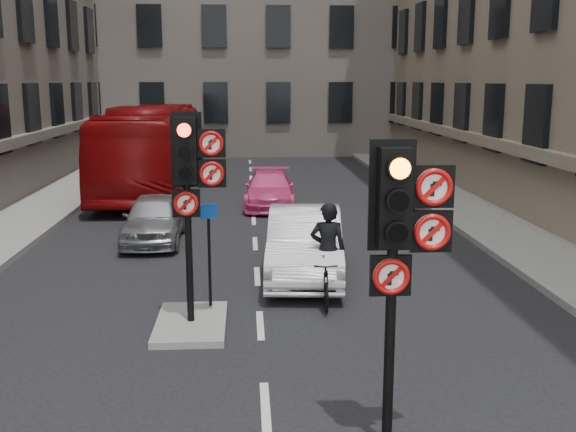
{
  "coord_description": "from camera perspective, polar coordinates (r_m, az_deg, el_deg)",
  "views": [
    {
      "loc": [
        -0.22,
        -6.16,
        4.21
      ],
      "look_at": [
        0.28,
        1.78,
        2.6
      ],
      "focal_mm": 42.0,
      "sensor_mm": 36.0,
      "label": 1
    }
  ],
  "objects": [
    {
      "name": "pavement_right",
      "position": [
        20.05,
        18.2,
        -1.03
      ],
      "size": [
        3.0,
        50.0,
        0.16
      ],
      "primitive_type": "cube",
      "color": "gray",
      "rests_on": "ground"
    },
    {
      "name": "centre_island",
      "position": [
        11.95,
        -8.2,
        -9.0
      ],
      "size": [
        1.2,
        2.0,
        0.12
      ],
      "primitive_type": "cube",
      "color": "gray",
      "rests_on": "ground"
    },
    {
      "name": "signal_near",
      "position": [
        7.53,
        9.55,
        -1.2
      ],
      "size": [
        0.91,
        0.4,
        3.58
      ],
      "color": "black",
      "rests_on": "ground"
    },
    {
      "name": "signal_far",
      "position": [
        11.29,
        -8.15,
        3.65
      ],
      "size": [
        0.91,
        0.4,
        3.58
      ],
      "color": "black",
      "rests_on": "centre_island"
    },
    {
      "name": "car_silver",
      "position": [
        18.1,
        -11.25,
        -0.19
      ],
      "size": [
        1.53,
        3.71,
        1.26
      ],
      "primitive_type": "imported",
      "rotation": [
        0.0,
        0.0,
        0.01
      ],
      "color": "#929599",
      "rests_on": "ground"
    },
    {
      "name": "car_white",
      "position": [
        14.64,
        1.4,
        -2.31
      ],
      "size": [
        1.91,
        4.55,
        1.46
      ],
      "primitive_type": "imported",
      "rotation": [
        0.0,
        0.0,
        -0.08
      ],
      "color": "silver",
      "rests_on": "ground"
    },
    {
      "name": "car_pink",
      "position": [
        22.74,
        -1.56,
        2.26
      ],
      "size": [
        1.81,
        4.08,
        1.16
      ],
      "primitive_type": "imported",
      "rotation": [
        0.0,
        0.0,
        -0.04
      ],
      "color": "#E84485",
      "rests_on": "ground"
    },
    {
      "name": "bus_red",
      "position": [
        26.38,
        -11.42,
        5.6
      ],
      "size": [
        2.8,
        11.68,
        3.25
      ],
      "primitive_type": "imported",
      "rotation": [
        0.0,
        0.0,
        -0.01
      ],
      "color": "maroon",
      "rests_on": "ground"
    },
    {
      "name": "motorcycle",
      "position": [
        12.81,
        3.08,
        -5.57
      ],
      "size": [
        0.48,
        1.56,
        0.93
      ],
      "primitive_type": "imported",
      "rotation": [
        0.0,
        0.0,
        -0.03
      ],
      "color": "black",
      "rests_on": "ground"
    },
    {
      "name": "motorcyclist",
      "position": [
        13.15,
        3.39,
        -2.92
      ],
      "size": [
        0.75,
        0.55,
        1.9
      ],
      "primitive_type": "imported",
      "rotation": [
        0.0,
        0.0,
        3.0
      ],
      "color": "black",
      "rests_on": "ground"
    },
    {
      "name": "info_sign",
      "position": [
        12.25,
        -6.71,
        -2.09
      ],
      "size": [
        0.32,
        0.15,
        1.92
      ],
      "rotation": [
        0.0,
        0.0,
        0.32
      ],
      "color": "black",
      "rests_on": "centre_island"
    }
  ]
}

